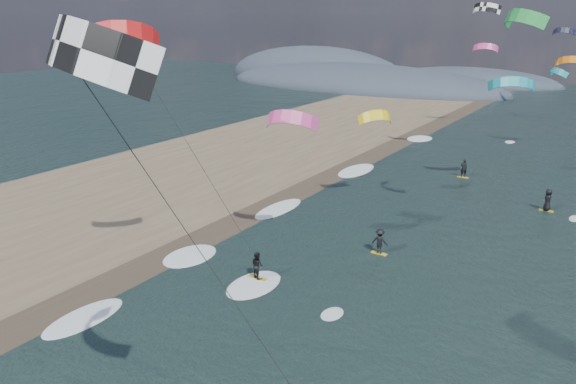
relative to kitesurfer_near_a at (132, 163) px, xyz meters
The scene contains 8 objects.
sand_strip 31.95m from the kitesurfer_near_a, 157.30° to the left, with size 26.00×240.00×0.00m, color brown.
wet_sand_strip 22.59m from the kitesurfer_near_a, 143.24° to the left, with size 3.00×240.00×0.00m, color #382D23.
coastal_hills 120.01m from the kitesurfer_near_a, 113.77° to the left, with size 80.00×41.00×15.00m.
kitesurfer_near_a is the anchor object (origin of this frame).
kitesurfer_near_b 16.08m from the kitesurfer_near_a, 131.77° to the left, with size 6.96×9.20×15.61m.
far_kitesurfers 34.76m from the kitesurfer_near_a, 91.63° to the left, with size 9.68×21.95×1.85m.
bg_kite_field 53.57m from the kitesurfer_near_a, 93.20° to the left, with size 15.43×74.37×9.67m.
shoreline_surf 24.62m from the kitesurfer_near_a, 131.06° to the left, with size 2.40×79.40×0.11m.
Camera 1 is at (13.35, -10.16, 15.53)m, focal length 35.00 mm.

